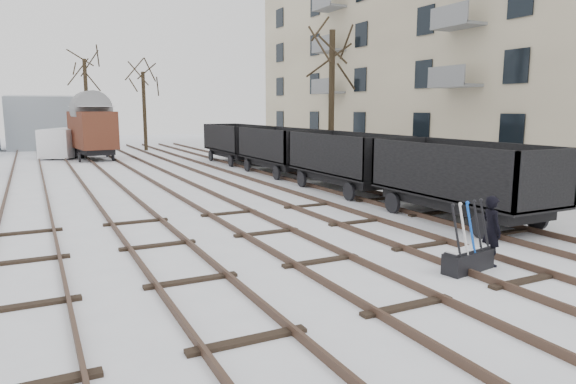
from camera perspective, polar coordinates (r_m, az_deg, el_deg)
name	(u,v)px	position (r m, az deg, el deg)	size (l,w,h in m)	color
ground	(321,262)	(11.74, 3.67, -7.80)	(120.00, 120.00, 0.00)	white
tracks	(172,182)	(24.27, -12.80, 1.06)	(13.90, 52.00, 0.16)	black
apartment_block	(488,33)	(35.20, 21.38, 16.17)	(10.12, 45.00, 16.10)	beige
shed_right	(51,122)	(49.72, -24.84, 7.04)	(7.00, 6.00, 4.50)	#949DA7
ground_frame	(468,258)	(11.68, 19.40, -6.95)	(1.35, 0.64, 1.49)	black
worker	(491,231)	(12.16, 21.65, -4.02)	(0.57, 0.37, 1.57)	black
freight_wagon_a	(460,191)	(16.59, 18.59, 0.06)	(2.37, 5.93, 2.42)	black
freight_wagon_b	(346,170)	(21.53, 6.48, 2.50)	(2.37, 5.93, 2.42)	black
freight_wagon_c	(280,157)	(27.09, -0.93, 3.94)	(2.37, 5.93, 2.42)	black
freight_wagon_d	(236,148)	(32.95, -5.77, 4.84)	(2.37, 5.93, 2.42)	black
box_van_wagon	(92,129)	(37.29, -20.92, 6.59)	(3.06, 4.98, 3.59)	black
panel_van	(65,142)	(39.80, -23.52, 5.07)	(3.75, 5.04, 2.04)	white
tree_near	(331,104)	(26.48, 4.85, 9.68)	(0.30, 0.30, 7.30)	black
tree_far_left	(87,106)	(44.88, -21.44, 8.93)	(0.30, 0.30, 7.35)	black
tree_far_right	(144,111)	(44.22, -15.66, 8.61)	(0.30, 0.30, 6.40)	black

